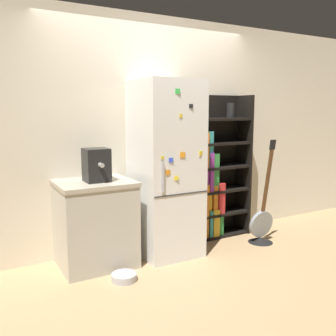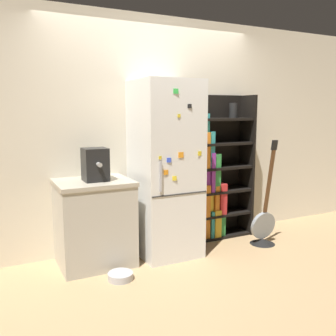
{
  "view_description": "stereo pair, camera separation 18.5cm",
  "coord_description": "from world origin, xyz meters",
  "px_view_note": "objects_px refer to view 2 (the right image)",
  "views": [
    {
      "loc": [
        -1.9,
        -3.37,
        1.56
      ],
      "look_at": [
        0.05,
        0.15,
        0.94
      ],
      "focal_mm": 40.0,
      "sensor_mm": 36.0,
      "label": 1
    },
    {
      "loc": [
        -1.74,
        -3.46,
        1.56
      ],
      "look_at": [
        0.05,
        0.15,
        0.94
      ],
      "focal_mm": 40.0,
      "sensor_mm": 36.0,
      "label": 2
    }
  ],
  "objects_px": {
    "refrigerator": "(165,169)",
    "guitar": "(263,229)",
    "espresso_machine": "(95,164)",
    "pet_bowl": "(120,276)",
    "bookshelf": "(209,178)"
  },
  "relations": [
    {
      "from": "refrigerator",
      "to": "pet_bowl",
      "type": "height_order",
      "value": "refrigerator"
    },
    {
      "from": "refrigerator",
      "to": "espresso_machine",
      "type": "xyz_separation_m",
      "value": [
        -0.76,
        0.01,
        0.09
      ]
    },
    {
      "from": "espresso_machine",
      "to": "pet_bowl",
      "type": "xyz_separation_m",
      "value": [
        0.08,
        -0.45,
        -0.99
      ]
    },
    {
      "from": "refrigerator",
      "to": "pet_bowl",
      "type": "bearing_deg",
      "value": -147.15
    },
    {
      "from": "guitar",
      "to": "espresso_machine",
      "type": "bearing_deg",
      "value": 171.03
    },
    {
      "from": "refrigerator",
      "to": "espresso_machine",
      "type": "height_order",
      "value": "refrigerator"
    },
    {
      "from": "refrigerator",
      "to": "bookshelf",
      "type": "height_order",
      "value": "refrigerator"
    },
    {
      "from": "espresso_machine",
      "to": "bookshelf",
      "type": "bearing_deg",
      "value": 7.55
    },
    {
      "from": "guitar",
      "to": "pet_bowl",
      "type": "height_order",
      "value": "guitar"
    },
    {
      "from": "pet_bowl",
      "to": "refrigerator",
      "type": "bearing_deg",
      "value": 32.85
    },
    {
      "from": "refrigerator",
      "to": "guitar",
      "type": "height_order",
      "value": "refrigerator"
    },
    {
      "from": "refrigerator",
      "to": "guitar",
      "type": "xyz_separation_m",
      "value": [
        1.14,
        -0.29,
        -0.76
      ]
    },
    {
      "from": "bookshelf",
      "to": "pet_bowl",
      "type": "xyz_separation_m",
      "value": [
        -1.37,
        -0.64,
        -0.71
      ]
    },
    {
      "from": "bookshelf",
      "to": "espresso_machine",
      "type": "height_order",
      "value": "bookshelf"
    },
    {
      "from": "guitar",
      "to": "pet_bowl",
      "type": "distance_m",
      "value": 1.83
    }
  ]
}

